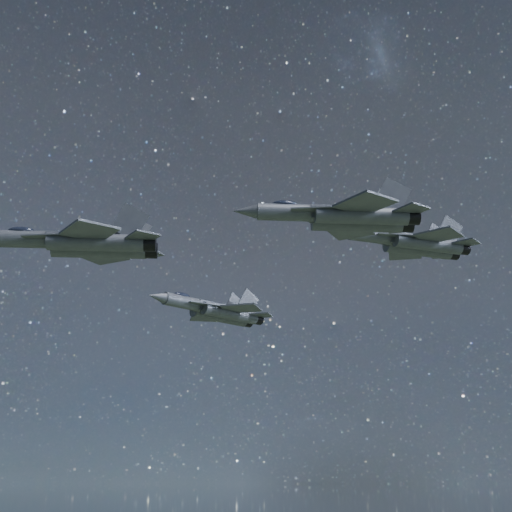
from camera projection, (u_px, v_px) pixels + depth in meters
name	position (u px, v px, depth m)	size (l,w,h in m)	color
jet_lead	(82.00, 243.00, 71.86)	(20.08, 13.63, 5.05)	#3A3E48
jet_left	(216.00, 311.00, 100.14)	(19.55, 12.82, 5.04)	#3A3E48
jet_right	(344.00, 216.00, 68.63)	(18.81, 12.80, 4.73)	#3A3E48
jet_slot	(412.00, 243.00, 85.50)	(18.68, 13.28, 4.76)	#3A3E48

